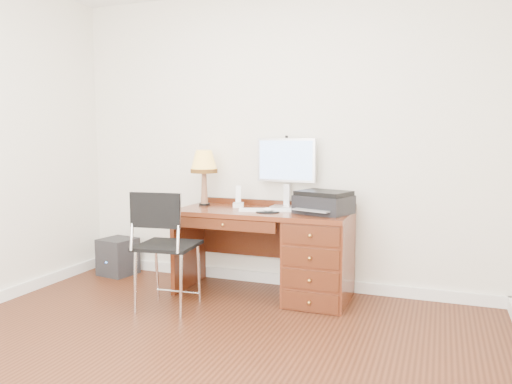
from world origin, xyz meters
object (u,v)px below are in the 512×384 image
at_px(desk, 299,251).
at_px(equipment_box, 118,256).
at_px(leg_lamp, 204,165).
at_px(chair, 163,238).
at_px(printer, 324,202).
at_px(monitor, 286,164).
at_px(phone, 238,201).

relative_size(desk, equipment_box, 4.11).
distance_m(leg_lamp, equipment_box, 1.36).
distance_m(leg_lamp, chair, 0.92).
height_order(printer, chair, chair).
xyz_separation_m(desk, printer, (0.21, -0.01, 0.43)).
distance_m(monitor, printer, 0.55).
height_order(desk, printer, printer).
bearing_deg(desk, monitor, 130.06).
distance_m(desk, phone, 0.72).
bearing_deg(leg_lamp, desk, -5.61).
bearing_deg(chair, equipment_box, 136.28).
height_order(desk, phone, phone).
bearing_deg(leg_lamp, phone, -2.30).
relative_size(desk, printer, 2.98).
distance_m(desk, monitor, 0.79).
distance_m(monitor, chair, 1.28).
xyz_separation_m(monitor, phone, (-0.40, -0.15, -0.33)).
bearing_deg(phone, leg_lamp, 159.45).
xyz_separation_m(phone, equipment_box, (-1.32, 0.02, -0.63)).
relative_size(monitor, leg_lamp, 1.22).
bearing_deg(chair, desk, 28.40).
height_order(monitor, printer, monitor).
relative_size(leg_lamp, chair, 0.53).
relative_size(desk, monitor, 2.43).
bearing_deg(printer, phone, -167.73).
height_order(desk, monitor, monitor).
relative_size(monitor, chair, 0.64).
bearing_deg(equipment_box, monitor, 13.95).
bearing_deg(equipment_box, printer, 6.82).
bearing_deg(desk, phone, 172.46).
bearing_deg(equipment_box, desk, 6.71).
distance_m(monitor, equipment_box, 1.98).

